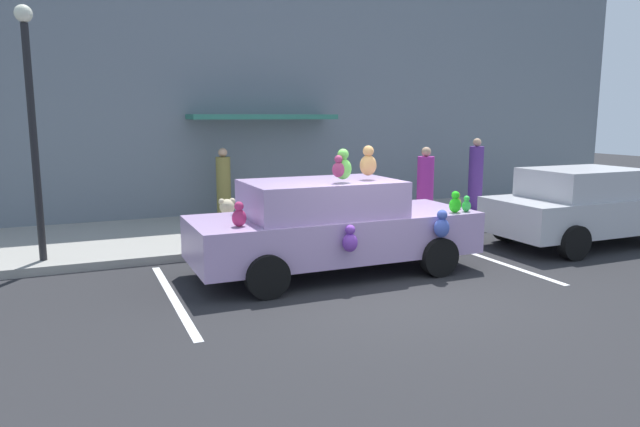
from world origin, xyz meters
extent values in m
plane|color=#262628|center=(0.00, 0.00, 0.00)|extent=(60.00, 60.00, 0.00)
cube|color=gray|center=(0.00, 5.00, 0.07)|extent=(24.00, 4.00, 0.15)
cube|color=slate|center=(0.00, 7.15, 3.20)|extent=(24.00, 0.30, 6.40)
cube|color=#2D7260|center=(0.23, 6.60, 2.55)|extent=(3.60, 1.10, 0.12)
cube|color=silver|center=(2.70, 1.00, 0.00)|extent=(0.12, 3.60, 0.01)
cube|color=silver|center=(-2.95, 1.00, 0.00)|extent=(0.12, 3.60, 0.01)
cube|color=#B292C2|center=(-0.26, 1.32, 0.64)|extent=(4.70, 1.75, 0.68)
cube|color=#B292C2|center=(-0.49, 1.32, 1.26)|extent=(2.44, 1.54, 0.56)
cylinder|color=black|center=(1.20, 2.20, 0.32)|extent=(0.64, 0.22, 0.64)
cylinder|color=black|center=(1.20, 0.45, 0.32)|extent=(0.64, 0.22, 0.64)
cylinder|color=black|center=(-1.71, 2.20, 0.32)|extent=(0.64, 0.22, 0.64)
cylinder|color=black|center=(-1.71, 0.45, 0.32)|extent=(0.64, 0.22, 0.64)
ellipsoid|color=#23D419|center=(1.63, 0.65, 1.11)|extent=(0.21, 0.17, 0.25)
sphere|color=#23D419|center=(1.63, 0.65, 1.28)|extent=(0.13, 0.13, 0.13)
ellipsoid|color=green|center=(1.87, 0.66, 1.08)|extent=(0.16, 0.13, 0.19)
sphere|color=green|center=(1.87, 0.66, 1.21)|extent=(0.10, 0.10, 0.10)
ellipsoid|color=tan|center=(0.25, 1.14, 1.78)|extent=(0.28, 0.23, 0.33)
sphere|color=tan|center=(0.25, 1.14, 2.01)|extent=(0.18, 0.18, 0.18)
ellipsoid|color=#97335A|center=(-0.41, 0.86, 1.75)|extent=(0.20, 0.16, 0.23)
sphere|color=#97335A|center=(-0.41, 0.86, 1.92)|extent=(0.13, 0.13, 0.13)
ellipsoid|color=#4359B6|center=(1.16, 0.34, 0.82)|extent=(0.26, 0.21, 0.31)
sphere|color=#4359B6|center=(1.16, 0.34, 1.03)|extent=(0.16, 0.16, 0.16)
ellipsoid|color=#81EF1E|center=(0.72, 1.13, 1.10)|extent=(0.20, 0.16, 0.23)
sphere|color=#81EF1E|center=(0.72, 1.13, 1.26)|extent=(0.13, 0.13, 0.13)
ellipsoid|color=#CB39E9|center=(-1.31, 1.07, 1.14)|extent=(0.26, 0.22, 0.31)
sphere|color=#CB39E9|center=(-1.31, 1.07, 1.36)|extent=(0.17, 0.17, 0.17)
ellipsoid|color=#65C549|center=(-0.30, 0.93, 1.76)|extent=(0.28, 0.23, 0.33)
sphere|color=#65C549|center=(-0.30, 0.93, 1.98)|extent=(0.18, 0.18, 0.18)
ellipsoid|color=#B82D60|center=(-1.98, 0.89, 1.11)|extent=(0.21, 0.17, 0.25)
sphere|color=#B82D60|center=(-1.98, 0.89, 1.28)|extent=(0.14, 0.14, 0.14)
ellipsoid|color=purple|center=(-0.46, 0.35, 0.72)|extent=(0.24, 0.19, 0.28)
sphere|color=purple|center=(-0.46, 0.35, 0.91)|extent=(0.15, 0.15, 0.15)
ellipsoid|color=#A7983F|center=(1.89, 0.96, 1.09)|extent=(0.17, 0.14, 0.20)
sphere|color=#A7983F|center=(1.89, 0.96, 1.23)|extent=(0.11, 0.11, 0.11)
cube|color=#B7B7BC|center=(5.34, 1.23, 0.64)|extent=(4.17, 1.74, 0.68)
cube|color=#B7B7BC|center=(5.13, 1.23, 1.26)|extent=(2.17, 1.53, 0.56)
cylinder|color=black|center=(6.63, 2.10, 0.32)|extent=(0.64, 0.22, 0.64)
cylinder|color=black|center=(4.05, 2.10, 0.32)|extent=(0.64, 0.22, 0.64)
cylinder|color=black|center=(4.05, 0.36, 0.32)|extent=(0.64, 0.22, 0.64)
ellipsoid|color=beige|center=(-1.38, 3.94, 0.42)|extent=(0.43, 0.36, 0.54)
sphere|color=beige|center=(-1.38, 3.94, 0.80)|extent=(0.30, 0.30, 0.30)
sphere|color=beige|center=(-1.49, 3.94, 0.91)|extent=(0.12, 0.12, 0.12)
sphere|color=beige|center=(-1.28, 3.94, 0.91)|extent=(0.12, 0.12, 0.12)
cylinder|color=black|center=(-4.70, 3.50, 2.09)|extent=(0.12, 0.12, 3.88)
sphere|color=#EAEACC|center=(-4.70, 3.50, 4.17)|extent=(0.28, 0.28, 0.28)
cylinder|color=#A12A8F|center=(3.26, 3.97, 0.90)|extent=(0.38, 0.38, 1.51)
sphere|color=tan|center=(3.26, 3.97, 1.77)|extent=(0.22, 0.22, 0.22)
cylinder|color=olive|center=(-0.87, 6.25, 0.88)|extent=(0.34, 0.34, 1.47)
sphere|color=tan|center=(-0.87, 6.25, 1.72)|extent=(0.21, 0.21, 0.21)
cylinder|color=#512D82|center=(5.53, 5.03, 0.97)|extent=(0.37, 0.37, 1.64)
sphere|color=tan|center=(5.53, 5.03, 1.90)|extent=(0.21, 0.21, 0.21)
camera|label=1|loc=(-4.16, -7.09, 2.56)|focal=32.30mm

